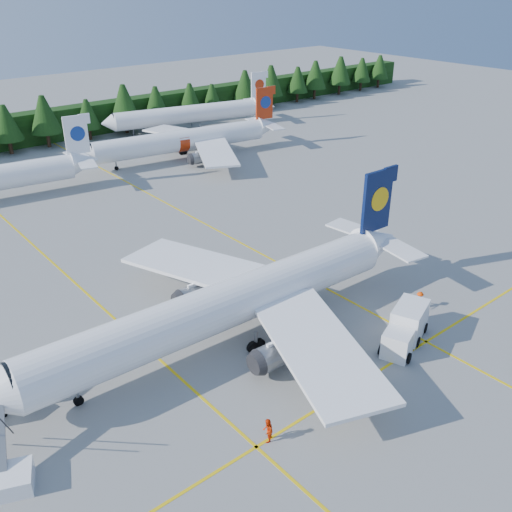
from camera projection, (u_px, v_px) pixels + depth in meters
ground at (332, 337)px, 52.33m from camera, size 320.00×320.00×0.00m
taxi_stripe_a at (94, 300)px, 58.12m from camera, size 0.25×120.00×0.01m
taxi_stripe_b at (247, 246)px, 69.51m from camera, size 0.25×120.00×0.01m
taxi_stripe_cross at (384, 368)px, 48.20m from camera, size 80.00×0.25×0.01m
treeline_hedge at (16, 131)px, 107.43m from camera, size 220.00×4.00×6.00m
airliner_navy at (215, 310)px, 49.55m from camera, size 42.28×34.77×12.29m
airliner_red at (178, 142)px, 99.71m from camera, size 37.27×30.45×10.88m
airliner_far_right at (183, 115)px, 118.14m from camera, size 35.96×10.59×10.59m
service_truck at (405, 328)px, 50.77m from camera, size 7.09×4.63×3.22m
uld_pair at (5, 397)px, 43.09m from camera, size 5.89×3.03×1.83m
crew_a at (277, 333)px, 51.20m from camera, size 0.81×0.69×1.89m
crew_b at (268, 431)px, 40.34m from camera, size 1.18×1.14×1.91m
crew_c at (419, 300)px, 56.28m from camera, size 0.87×0.94×1.88m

